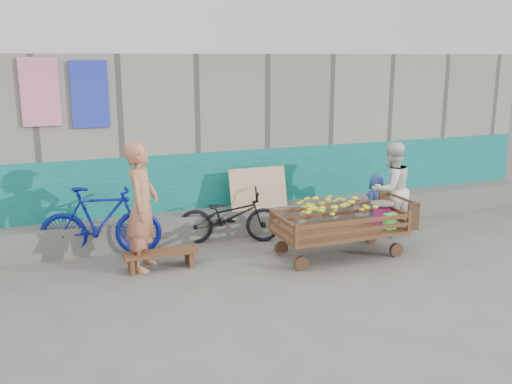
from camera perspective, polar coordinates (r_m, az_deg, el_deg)
name	(u,v)px	position (r m, az deg, el deg)	size (l,w,h in m)	color
ground	(298,283)	(7.75, 4.20, -9.07)	(80.00, 80.00, 0.00)	#5D5A54
building_wall	(209,136)	(11.05, -4.72, 5.61)	(12.00, 3.50, 3.00)	gray
banana_cart	(338,218)	(8.62, 8.16, -2.58)	(2.09, 0.95, 0.89)	#512E18
bench	(161,256)	(8.27, -9.52, -6.33)	(1.04, 0.31, 0.26)	#512E18
vendor_man	(142,206)	(8.13, -11.30, -1.43)	(0.66, 0.44, 1.82)	#B97351
woman	(391,189)	(9.78, 13.34, 0.26)	(0.77, 0.60, 1.59)	white
child	(376,201)	(10.17, 11.93, -0.93)	(0.48, 0.31, 0.98)	#3051AB
bicycle_dark	(229,216)	(9.23, -2.67, -2.45)	(0.58, 1.66, 0.87)	black
bicycle_blue	(101,222)	(8.88, -15.27, -2.88)	(0.51, 1.80, 1.08)	#0E188D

